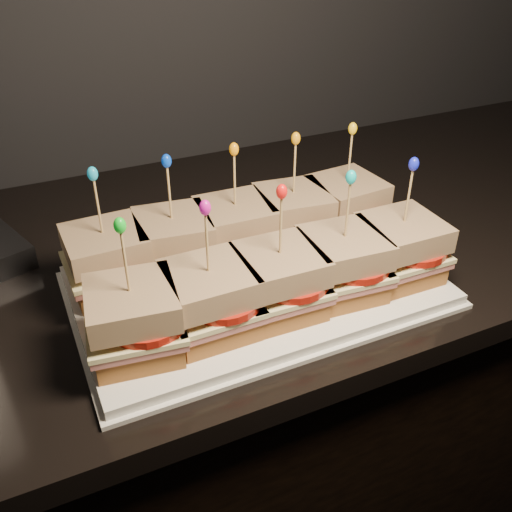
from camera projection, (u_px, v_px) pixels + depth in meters
name	position (u px, v px, depth m)	size (l,w,h in m)	color
cabinet	(252.00, 440.00, 1.12)	(2.54, 0.61, 0.88)	black
granite_slab	(251.00, 241.00, 0.87)	(2.58, 0.65, 0.03)	black
platter	(256.00, 286.00, 0.73)	(0.44, 0.27, 0.02)	white
platter_rim	(256.00, 290.00, 0.73)	(0.46, 0.29, 0.01)	white
sandwich_0_bread_bot	(110.00, 279.00, 0.70)	(0.09, 0.09, 0.02)	brown
sandwich_0_ham	(108.00, 268.00, 0.70)	(0.10, 0.09, 0.01)	#B65152
sandwich_0_cheese	(108.00, 263.00, 0.69)	(0.10, 0.10, 0.01)	#F0E8A0
sandwich_0_tomato	(118.00, 258.00, 0.69)	(0.09, 0.09, 0.01)	#AE1B0F
sandwich_0_bread_top	(104.00, 244.00, 0.68)	(0.09, 0.09, 0.03)	brown
sandwich_0_pick	(99.00, 210.00, 0.65)	(0.00, 0.00, 0.09)	tan
sandwich_0_frill	(93.00, 174.00, 0.63)	(0.01, 0.01, 0.02)	#179FCB
sandwich_1_bread_bot	(176.00, 263.00, 0.73)	(0.09, 0.09, 0.02)	brown
sandwich_1_ham	(175.00, 252.00, 0.73)	(0.10, 0.09, 0.01)	#B65152
sandwich_1_cheese	(174.00, 247.00, 0.72)	(0.10, 0.10, 0.01)	#F0E8A0
sandwich_1_tomato	(184.00, 243.00, 0.72)	(0.09, 0.09, 0.01)	#AE1B0F
sandwich_1_bread_top	(173.00, 229.00, 0.71)	(0.09, 0.09, 0.03)	brown
sandwich_1_pick	(170.00, 196.00, 0.68)	(0.00, 0.00, 0.09)	tan
sandwich_1_frill	(166.00, 161.00, 0.66)	(0.01, 0.01, 0.02)	blue
sandwich_2_bread_bot	(236.00, 248.00, 0.76)	(0.09, 0.09, 0.02)	brown
sandwich_2_ham	(236.00, 238.00, 0.76)	(0.10, 0.09, 0.01)	#B65152
sandwich_2_cheese	(236.00, 233.00, 0.75)	(0.10, 0.10, 0.01)	#F0E8A0
sandwich_2_tomato	(246.00, 229.00, 0.75)	(0.09, 0.09, 0.01)	#AE1B0F
sandwich_2_bread_top	(235.00, 215.00, 0.74)	(0.09, 0.09, 0.03)	brown
sandwich_2_pick	(235.00, 183.00, 0.71)	(0.00, 0.00, 0.09)	tan
sandwich_2_frill	(234.00, 149.00, 0.69)	(0.01, 0.01, 0.02)	orange
sandwich_3_bread_bot	(292.00, 235.00, 0.79)	(0.09, 0.09, 0.02)	brown
sandwich_3_ham	(292.00, 225.00, 0.79)	(0.10, 0.09, 0.01)	#B65152
sandwich_3_cheese	(293.00, 220.00, 0.78)	(0.10, 0.10, 0.01)	#F0E8A0
sandwich_3_tomato	(303.00, 216.00, 0.78)	(0.09, 0.09, 0.01)	#AE1B0F
sandwich_3_bread_top	(293.00, 202.00, 0.77)	(0.09, 0.09, 0.03)	brown
sandwich_3_pick	(294.00, 171.00, 0.74)	(0.00, 0.00, 0.09)	tan
sandwich_3_frill	(296.00, 138.00, 0.72)	(0.01, 0.01, 0.02)	orange
sandwich_4_bread_bot	(344.00, 222.00, 0.82)	(0.09, 0.09, 0.02)	brown
sandwich_4_ham	(345.00, 212.00, 0.82)	(0.10, 0.09, 0.01)	#B65152
sandwich_4_cheese	(345.00, 208.00, 0.81)	(0.10, 0.10, 0.01)	#F0E8A0
sandwich_4_tomato	(355.00, 204.00, 0.81)	(0.09, 0.09, 0.01)	#AE1B0F
sandwich_4_bread_top	(347.00, 191.00, 0.80)	(0.09, 0.09, 0.03)	brown
sandwich_4_pick	(350.00, 160.00, 0.77)	(0.00, 0.00, 0.09)	tan
sandwich_4_frill	(353.00, 129.00, 0.75)	(0.01, 0.01, 0.02)	yellow
sandwich_5_bread_bot	(137.00, 341.00, 0.61)	(0.09, 0.09, 0.02)	brown
sandwich_5_ham	(135.00, 329.00, 0.60)	(0.10, 0.09, 0.01)	#B65152
sandwich_5_cheese	(134.00, 324.00, 0.59)	(0.10, 0.10, 0.01)	#F0E8A0
sandwich_5_tomato	(146.00, 318.00, 0.59)	(0.09, 0.09, 0.01)	#AE1B0F
sandwich_5_bread_top	(131.00, 303.00, 0.58)	(0.09, 0.09, 0.03)	brown
sandwich_5_pick	(126.00, 266.00, 0.56)	(0.00, 0.00, 0.09)	tan
sandwich_5_frill	(120.00, 225.00, 0.53)	(0.01, 0.01, 0.02)	green
sandwich_6_bread_bot	(211.00, 320.00, 0.64)	(0.09, 0.09, 0.02)	brown
sandwich_6_ham	(211.00, 308.00, 0.63)	(0.10, 0.09, 0.01)	#B65152
sandwich_6_cheese	(210.00, 303.00, 0.62)	(0.10, 0.10, 0.01)	#F0E8A0
sandwich_6_tomato	(222.00, 298.00, 0.62)	(0.09, 0.09, 0.01)	#AE1B0F
sandwich_6_bread_top	(209.00, 283.00, 0.61)	(0.09, 0.09, 0.03)	brown
sandwich_6_pick	(207.00, 247.00, 0.58)	(0.00, 0.00, 0.09)	tan
sandwich_6_frill	(205.00, 208.00, 0.56)	(0.01, 0.01, 0.02)	#C9149A
sandwich_7_bread_bot	(279.00, 300.00, 0.67)	(0.09, 0.09, 0.02)	brown
sandwich_7_ham	(279.00, 289.00, 0.66)	(0.10, 0.09, 0.01)	#B65152
sandwich_7_cheese	(279.00, 284.00, 0.65)	(0.10, 0.10, 0.01)	#F0E8A0
sandwich_7_tomato	(291.00, 279.00, 0.65)	(0.09, 0.09, 0.01)	#AE1B0F
sandwich_7_bread_top	(280.00, 264.00, 0.64)	(0.09, 0.09, 0.03)	brown
sandwich_7_pick	(281.00, 229.00, 0.61)	(0.00, 0.00, 0.09)	tan
sandwich_7_frill	(282.00, 192.00, 0.59)	(0.01, 0.01, 0.02)	red
sandwich_8_bread_bot	(341.00, 283.00, 0.70)	(0.09, 0.09, 0.02)	brown
sandwich_8_ham	(342.00, 272.00, 0.69)	(0.10, 0.09, 0.01)	#B65152
sandwich_8_cheese	(342.00, 267.00, 0.68)	(0.10, 0.10, 0.01)	#F0E8A0
sandwich_8_tomato	(354.00, 262.00, 0.68)	(0.09, 0.09, 0.01)	#AE1B0F
sandwich_8_bread_top	(344.00, 248.00, 0.67)	(0.09, 0.09, 0.03)	brown
sandwich_8_pick	(347.00, 214.00, 0.64)	(0.00, 0.00, 0.09)	tan
sandwich_8_frill	(351.00, 177.00, 0.62)	(0.01, 0.01, 0.02)	#0CC1BD
sandwich_9_bread_bot	(397.00, 267.00, 0.73)	(0.09, 0.09, 0.02)	brown
sandwich_9_ham	(399.00, 256.00, 0.72)	(0.10, 0.09, 0.01)	#B65152
sandwich_9_cheese	(400.00, 251.00, 0.71)	(0.10, 0.10, 0.01)	#F0E8A0
sandwich_9_tomato	(411.00, 246.00, 0.71)	(0.09, 0.09, 0.01)	#AE1B0F
sandwich_9_bread_top	(403.00, 232.00, 0.70)	(0.09, 0.09, 0.03)	brown
sandwich_9_pick	(408.00, 199.00, 0.67)	(0.00, 0.00, 0.09)	tan
sandwich_9_frill	(414.00, 164.00, 0.65)	(0.01, 0.01, 0.02)	#1721D7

